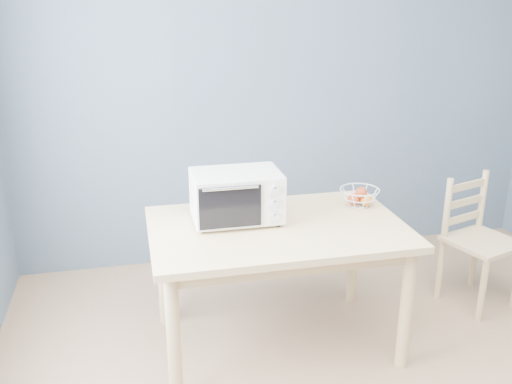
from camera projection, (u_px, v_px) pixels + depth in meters
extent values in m
cube|color=#4D5D6A|center=(286.00, 88.00, 4.16)|extent=(4.00, 0.01, 2.60)
cube|color=#DBBA83|center=(277.00, 229.00, 3.14)|extent=(1.40, 0.90, 0.04)
cylinder|color=#DBBA83|center=(174.00, 339.00, 2.79)|extent=(0.07, 0.07, 0.71)
cylinder|color=#DBBA83|center=(406.00, 309.00, 3.05)|extent=(0.07, 0.07, 0.71)
cylinder|color=#DBBA83|center=(163.00, 271.00, 3.47)|extent=(0.07, 0.07, 0.71)
cylinder|color=#DBBA83|center=(354.00, 251.00, 3.73)|extent=(0.07, 0.07, 0.71)
cube|color=white|center=(236.00, 195.00, 3.14)|extent=(0.49, 0.33, 0.27)
cube|color=black|center=(225.00, 197.00, 3.13)|extent=(0.31, 0.28, 0.21)
cube|color=black|center=(230.00, 207.00, 2.98)|extent=(0.33, 0.01, 0.23)
cylinder|color=silver|center=(231.00, 188.00, 2.92)|extent=(0.29, 0.02, 0.02)
cube|color=white|center=(274.00, 203.00, 3.03)|extent=(0.13, 0.01, 0.25)
cylinder|color=black|center=(203.00, 231.00, 3.03)|extent=(0.03, 0.03, 0.02)
cylinder|color=black|center=(278.00, 225.00, 3.12)|extent=(0.03, 0.03, 0.02)
cylinder|color=black|center=(197.00, 214.00, 3.26)|extent=(0.03, 0.03, 0.02)
cylinder|color=black|center=(267.00, 209.00, 3.35)|extent=(0.03, 0.03, 0.02)
cylinder|color=silver|center=(275.00, 190.00, 3.00)|extent=(0.05, 0.02, 0.05)
cylinder|color=silver|center=(275.00, 204.00, 3.02)|extent=(0.05, 0.02, 0.05)
cylinder|color=silver|center=(274.00, 217.00, 3.05)|extent=(0.05, 0.02, 0.05)
torus|color=silver|center=(360.00, 189.00, 3.37)|extent=(0.24, 0.24, 0.01)
torus|color=silver|center=(359.00, 197.00, 3.39)|extent=(0.19, 0.19, 0.01)
torus|color=silver|center=(359.00, 205.00, 3.41)|extent=(0.11, 0.11, 0.01)
sphere|color=#B11719|center=(354.00, 200.00, 3.40)|extent=(0.07, 0.07, 0.07)
sphere|color=orange|center=(366.00, 200.00, 3.39)|extent=(0.07, 0.07, 0.07)
sphere|color=#F6925F|center=(357.00, 197.00, 3.44)|extent=(0.07, 0.07, 0.07)
sphere|color=#B11719|center=(361.00, 193.00, 3.38)|extent=(0.07, 0.07, 0.07)
cube|color=#DBBA83|center=(483.00, 242.00, 3.67)|extent=(0.50, 0.50, 0.03)
cylinder|color=#DBBA83|center=(482.00, 291.00, 3.53)|extent=(0.04, 0.04, 0.42)
cylinder|color=#DBBA83|center=(440.00, 269.00, 3.80)|extent=(0.04, 0.04, 0.42)
cylinder|color=#DBBA83|center=(474.00, 258.00, 3.97)|extent=(0.04, 0.04, 0.42)
cylinder|color=#DBBA83|center=(447.00, 210.00, 3.66)|extent=(0.04, 0.04, 0.42)
cylinder|color=#DBBA83|center=(482.00, 201.00, 3.83)|extent=(0.04, 0.04, 0.42)
cube|color=#DBBA83|center=(463.00, 218.00, 3.78)|extent=(0.33, 0.12, 0.05)
cube|color=#DBBA83|center=(465.00, 202.00, 3.74)|extent=(0.33, 0.12, 0.05)
cube|color=#DBBA83|center=(468.00, 186.00, 3.70)|extent=(0.33, 0.12, 0.05)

